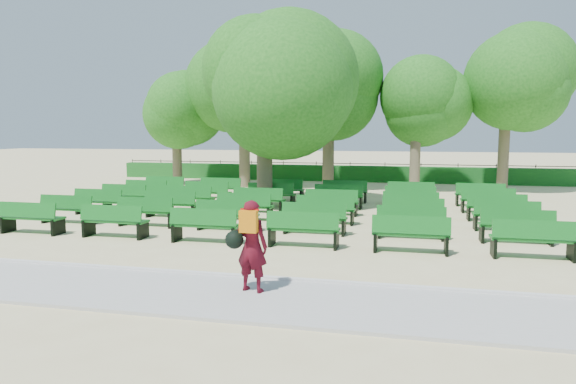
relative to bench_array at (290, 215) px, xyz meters
The scene contains 9 objects.
ground 1.10m from the bench_array, 114.75° to the right, with size 120.00×120.00×0.00m, color #D2C38B.
paving 8.41m from the bench_array, 93.12° to the right, with size 30.00×2.20×0.06m, color #AEAEA9.
curb 7.26m from the bench_array, 93.62° to the right, with size 30.00×0.12×0.10m, color silver.
hedge 13.02m from the bench_array, 92.02° to the left, with size 26.00×0.70×0.90m, color #175B1D.
fence 13.42m from the bench_array, 91.95° to the left, with size 26.00×0.10×1.02m, color black, non-canonical shape.
tree_line 9.02m from the bench_array, 92.91° to the left, with size 21.80×6.80×7.04m, color #27711E, non-canonical shape.
bench_array is the anchor object (origin of this frame).
tree_among 5.24m from the bench_array, 125.46° to the left, with size 5.29×5.29×7.10m.
person 8.19m from the bench_array, 82.22° to the right, with size 0.80×0.51×1.62m.
Camera 1 is at (4.17, -15.48, 2.86)m, focal length 32.00 mm.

